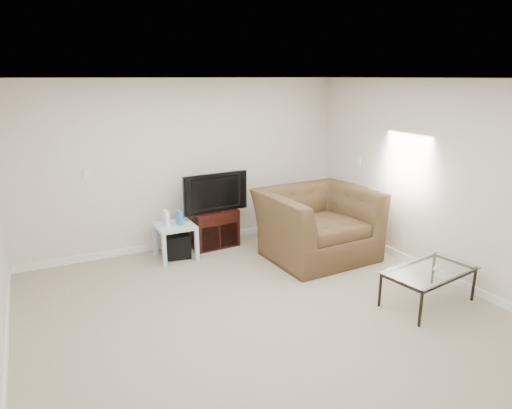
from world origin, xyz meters
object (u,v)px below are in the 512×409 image
recliner (318,213)px  coffee_table (428,286)px  television (213,191)px  side_table (176,241)px  tv_stand (213,228)px  subwoofer (178,245)px

recliner → coffee_table: 1.86m
television → coffee_table: bearing=-65.7°
side_table → coffee_table: side_table is taller
tv_stand → side_table: size_ratio=1.32×
side_table → subwoofer: size_ratio=1.56×
subwoofer → side_table: bearing=-145.9°
tv_stand → television: bearing=-90.0°
tv_stand → television: size_ratio=0.73×
tv_stand → side_table: bearing=-165.2°
subwoofer → recliner: (1.81, -0.87, 0.48)m
subwoofer → television: bearing=15.9°
side_table → recliner: size_ratio=0.35×
tv_stand → subwoofer: tv_stand is taller
recliner → coffee_table: (0.32, -1.77, -0.45)m
television → side_table: 0.93m
television → side_table: size_ratio=1.81×
television → coffee_table: 3.26m
tv_stand → subwoofer: size_ratio=2.06×
tv_stand → recliner: bearing=-46.9°
side_table → recliner: bearing=-24.8°
coffee_table → subwoofer: bearing=128.8°
television → side_table: (-0.67, -0.20, -0.61)m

